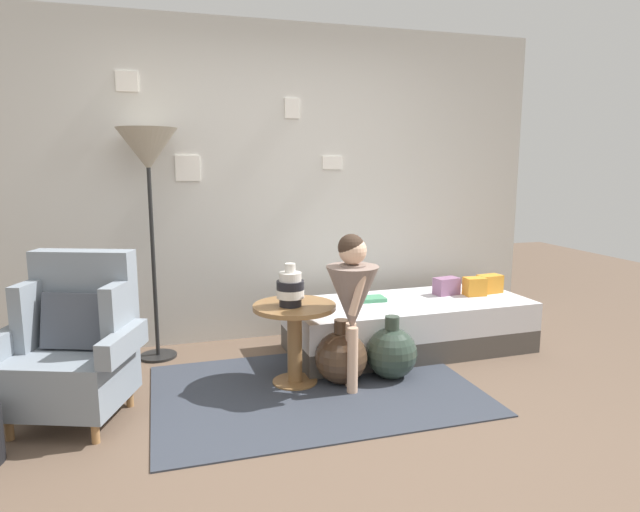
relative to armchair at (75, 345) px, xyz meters
name	(u,v)px	position (x,y,z in m)	size (l,w,h in m)	color
ground_plane	(344,441)	(1.40, -0.72, -0.44)	(12.00, 12.00, 0.00)	brown
gallery_wall	(268,184)	(1.40, 1.23, 0.86)	(4.80, 0.12, 2.60)	beige
rug	(315,389)	(1.44, -0.04, -0.43)	(2.08, 1.44, 0.01)	#333842
armchair	(75,345)	(0.00, 0.00, 0.00)	(0.88, 0.77, 0.97)	#9E7042
daybed	(408,325)	(2.38, 0.52, -0.24)	(1.92, 0.84, 0.40)	#4C4742
pillow_head	(490,284)	(3.15, 0.58, 0.04)	(0.20, 0.12, 0.15)	orange
pillow_mid	(475,286)	(2.98, 0.53, 0.04)	(0.17, 0.12, 0.15)	orange
pillow_back	(446,286)	(2.77, 0.63, 0.03)	(0.20, 0.12, 0.14)	gray
side_table	(295,328)	(1.34, 0.11, -0.05)	(0.55, 0.55, 0.55)	olive
vase_striped	(290,288)	(1.31, 0.08, 0.23)	(0.18, 0.18, 0.28)	black
floor_lamp	(148,157)	(0.45, 0.91, 1.08)	(0.44, 0.44, 1.73)	black
person_child	(352,293)	(1.67, -0.11, 0.22)	(0.34, 0.34, 1.04)	#D8AD8E
book_on_daybed	(371,299)	(2.09, 0.61, -0.02)	(0.22, 0.16, 0.03)	#48966A
demijohn_near	(341,357)	(1.64, 0.03, -0.26)	(0.36, 0.36, 0.44)	#473323
demijohn_far	(391,353)	(2.01, 0.01, -0.26)	(0.36, 0.36, 0.44)	#2D3D33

